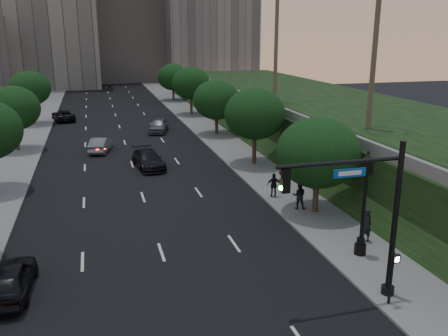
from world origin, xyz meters
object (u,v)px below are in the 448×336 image
object	(u,v)px
sedan_far_left	(63,115)
street_lamp	(363,209)
sedan_near_left	(9,279)
pedestrian_a	(366,225)
sedan_far_right	(159,125)
traffic_signal_mast	(372,221)
pedestrian_b	(299,195)
pedestrian_c	(274,185)
sedan_near_right	(148,160)
sedan_mid_left	(101,145)

from	to	relation	value
sedan_far_left	street_lamp	bearing A→B (deg)	97.71
sedan_near_left	pedestrian_a	distance (m)	17.92
sedan_far_right	pedestrian_a	distance (m)	33.96
traffic_signal_mast	sedan_far_left	distance (m)	51.36
pedestrian_b	pedestrian_c	xyz separation A→B (m)	(-0.71, 2.64, -0.06)
street_lamp	sedan_near_left	size ratio (longest dim) A/B	1.22
sedan_near_left	sedan_far_right	world-z (taller)	sedan_far_right
sedan_near_right	pedestrian_c	distance (m)	12.62
sedan_far_left	sedan_far_right	world-z (taller)	sedan_far_right
sedan_far_left	traffic_signal_mast	bearing A→B (deg)	94.19
traffic_signal_mast	sedan_near_right	xyz separation A→B (m)	(-6.55, 23.45, -2.93)
sedan_mid_left	sedan_near_right	size ratio (longest dim) A/B	0.86
sedan_near_left	sedan_near_right	distance (m)	20.64
street_lamp	sedan_far_left	size ratio (longest dim) A/B	1.09
traffic_signal_mast	sedan_mid_left	distance (m)	32.30
sedan_near_left	sedan_mid_left	xyz separation A→B (m)	(4.49, 25.90, -0.06)
street_lamp	sedan_far_left	xyz separation A→B (m)	(-16.64, 45.39, -1.92)
sedan_far_right	pedestrian_b	world-z (taller)	pedestrian_b
street_lamp	pedestrian_b	bearing A→B (deg)	92.81
sedan_mid_left	sedan_far_right	xyz separation A→B (m)	(6.75, 7.93, 0.08)
street_lamp	sedan_far_left	bearing A→B (deg)	110.14
traffic_signal_mast	pedestrian_b	world-z (taller)	traffic_signal_mast
pedestrian_b	pedestrian_c	size ratio (longest dim) A/B	1.07
sedan_mid_left	sedan_near_right	bearing A→B (deg)	131.98
street_lamp	pedestrian_c	distance (m)	9.75
sedan_far_left	pedestrian_b	size ratio (longest dim) A/B	2.87
pedestrian_b	pedestrian_c	world-z (taller)	pedestrian_b
sedan_near_right	pedestrian_a	xyz separation A→B (m)	(9.62, -18.37, 0.36)
sedan_far_left	sedan_near_right	size ratio (longest dim) A/B	1.01
sedan_mid_left	sedan_far_right	world-z (taller)	sedan_far_right
sedan_far_right	pedestrian_b	xyz separation A→B (m)	(5.24, -27.72, 0.24)
traffic_signal_mast	pedestrian_b	size ratio (longest dim) A/B	3.88
pedestrian_b	pedestrian_a	bearing A→B (deg)	128.39
sedan_near_right	pedestrian_b	xyz separation A→B (m)	(8.19, -12.79, 0.31)
traffic_signal_mast	sedan_far_left	bearing A→B (deg)	106.62
sedan_mid_left	pedestrian_b	distance (m)	23.14
sedan_far_left	pedestrian_c	xyz separation A→B (m)	(15.60, -35.84, 0.27)
street_lamp	sedan_far_right	distance (m)	35.13
traffic_signal_mast	street_lamp	bearing A→B (deg)	62.22
pedestrian_a	pedestrian_b	world-z (taller)	pedestrian_a
sedan_mid_left	traffic_signal_mast	bearing A→B (deg)	122.24
sedan_far_left	pedestrian_a	xyz separation A→B (m)	(17.73, -44.05, 0.39)
sedan_far_right	pedestrian_a	world-z (taller)	pedestrian_a
sedan_near_right	pedestrian_c	xyz separation A→B (m)	(7.48, -10.15, 0.25)
street_lamp	pedestrian_b	world-z (taller)	street_lamp
traffic_signal_mast	pedestrian_c	distance (m)	13.60
sedan_mid_left	sedan_far_left	size ratio (longest dim) A/B	0.85
traffic_signal_mast	street_lamp	distance (m)	4.36
sedan_near_right	sedan_far_right	bearing A→B (deg)	71.39
pedestrian_a	sedan_far_left	bearing A→B (deg)	-64.83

